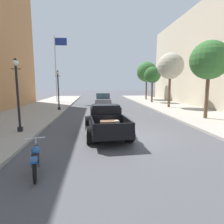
{
  "coord_description": "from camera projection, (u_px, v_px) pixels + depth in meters",
  "views": [
    {
      "loc": [
        -1.5,
        -9.26,
        2.67
      ],
      "look_at": [
        -0.47,
        1.91,
        1.0
      ],
      "focal_mm": 30.18,
      "sensor_mm": 36.0,
      "label": 1
    }
  ],
  "objects": [
    {
      "name": "street_tree_farthest",
      "position": [
        147.0,
        72.0,
        30.9
      ],
      "size": [
        3.27,
        3.27,
        6.16
      ],
      "color": "brown",
      "rests_on": "sidewalk_right"
    },
    {
      "name": "street_tree_third",
      "position": [
        153.0,
        75.0,
        26.13
      ],
      "size": [
        2.24,
        2.24,
        4.91
      ],
      "color": "brown",
      "rests_on": "sidewalk_right"
    },
    {
      "name": "car_background_grey",
      "position": [
        103.0,
        100.0,
        22.26
      ],
      "size": [
        1.94,
        4.34,
        1.65
      ],
      "color": "slate",
      "rests_on": "ground"
    },
    {
      "name": "street_lamp_near",
      "position": [
        17.0,
        90.0,
        9.8
      ],
      "size": [
        0.5,
        0.32,
        3.85
      ],
      "color": "black",
      "rests_on": "sidewalk_left"
    },
    {
      "name": "flagpole",
      "position": [
        57.0,
        62.0,
        26.4
      ],
      "size": [
        1.74,
        0.16,
        9.16
      ],
      "color": "#B2B2B7",
      "rests_on": "sidewalk_left"
    },
    {
      "name": "hotrod_truck_black",
      "position": [
        106.0,
        120.0,
        10.1
      ],
      "size": [
        2.41,
        5.02,
        1.58
      ],
      "color": "black",
      "rests_on": "ground"
    },
    {
      "name": "motorcycle_parked",
      "position": [
        35.0,
        158.0,
        5.73
      ],
      "size": [
        0.76,
        2.07,
        0.93
      ],
      "color": "black",
      "rests_on": "ground"
    },
    {
      "name": "street_tree_second",
      "position": [
        170.0,
        66.0,
        20.2
      ],
      "size": [
        2.79,
        2.79,
        5.84
      ],
      "color": "brown",
      "rests_on": "sidewalk_right"
    },
    {
      "name": "street_tree_nearest",
      "position": [
        209.0,
        60.0,
        13.49
      ],
      "size": [
        2.75,
        2.75,
        5.6
      ],
      "color": "brown",
      "rests_on": "sidewalk_right"
    },
    {
      "name": "street_lamp_far",
      "position": [
        58.0,
        87.0,
        18.27
      ],
      "size": [
        0.5,
        0.32,
        3.85
      ],
      "color": "black",
      "rests_on": "sidewalk_left"
    },
    {
      "name": "ground_plane",
      "position": [
        125.0,
        137.0,
        9.65
      ],
      "size": [
        140.0,
        140.0,
        0.0
      ],
      "primitive_type": "plane",
      "color": "#47474C"
    }
  ]
}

